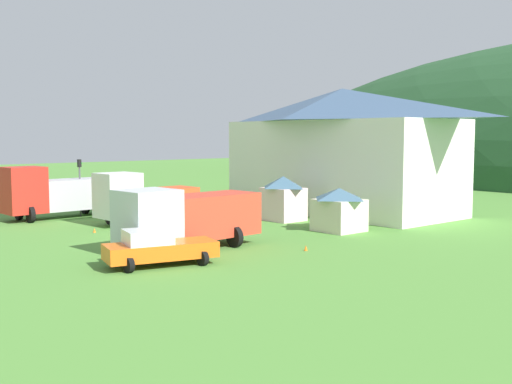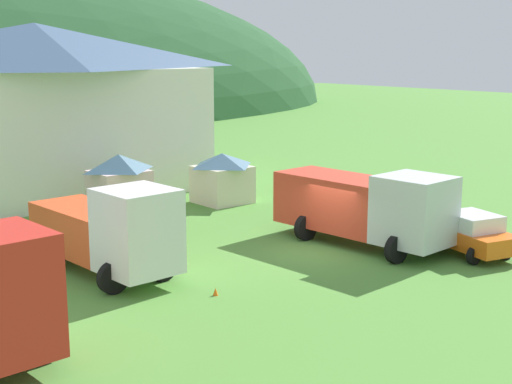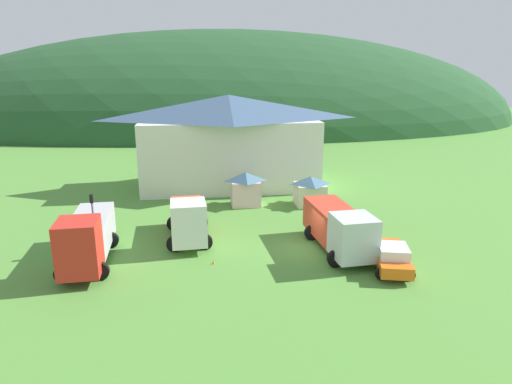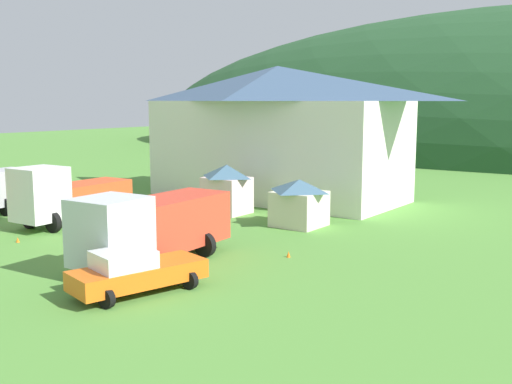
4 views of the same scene
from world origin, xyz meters
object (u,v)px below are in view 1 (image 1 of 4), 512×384
Objects in this scene: heavy_rig_white at (141,198)px; service_pickup_orange at (158,248)px; play_shed_pink at (283,198)px; crane_truck_red at (57,192)px; tow_truck_silver at (185,216)px; play_shed_cream at (339,209)px; traffic_cone_mid_row at (94,232)px; traffic_light_west at (80,181)px; depot_building at (341,149)px; traffic_cone_near_pickup at (306,251)px.

heavy_rig_white is 1.36× the size of service_pickup_orange.
play_shed_pink reaches higher than service_pickup_orange.
tow_truck_silver is (16.13, -0.07, -0.09)m from crane_truck_red.
heavy_rig_white is 10.47m from tow_truck_silver.
service_pickup_orange is at bearing -83.22° from play_shed_cream.
service_pickup_orange reaches higher than traffic_cone_mid_row.
play_shed_cream is 14.80m from traffic_cone_mid_row.
play_shed_pink is at bearing 173.18° from play_shed_cream.
heavy_rig_white reaches higher than play_shed_cream.
traffic_cone_mid_row is (7.61, -2.62, -2.52)m from traffic_light_west.
depot_building is at bearing 147.90° from crane_truck_red.
traffic_cone_near_pickup is at bearing 23.79° from traffic_cone_mid_row.
traffic_light_west is at bearing -99.84° from tow_truck_silver.
crane_truck_red is 20.71m from traffic_cone_near_pickup.
play_shed_pink is 16.20m from service_pickup_orange.
crane_truck_red is 8.00m from traffic_cone_mid_row.
play_shed_cream is 19.91m from crane_truck_red.
traffic_cone_near_pickup is at bearing 99.95° from crane_truck_red.
play_shed_pink is 15.86m from crane_truck_red.
play_shed_pink is at bearing 74.48° from traffic_cone_mid_row.
service_pickup_orange is (12.32, -6.25, -0.86)m from heavy_rig_white.
service_pickup_orange is (7.34, -14.42, -0.73)m from play_shed_pink.
traffic_light_west reaches higher than crane_truck_red.
service_pickup_orange is 9.47× the size of traffic_cone_near_pickup.
tow_truck_silver is at bearing -93.84° from play_shed_cream.
traffic_light_west is (-16.01, 1.71, 0.78)m from tow_truck_silver.
traffic_light_west is 7.44× the size of traffic_cone_near_pickup.
play_shed_cream reaches higher than service_pickup_orange.
traffic_cone_near_pickup is (9.00, -6.80, -1.56)m from play_shed_pink.
heavy_rig_white is at bearing 13.76° from traffic_light_west.
play_shed_cream is at bearing 172.41° from tow_truck_silver.
depot_building is 36.69× the size of traffic_cone_mid_row.
traffic_light_west is at bearing 173.18° from crane_truck_red.
crane_truck_red reaches higher than tow_truck_silver.
play_shed_cream is 5.76m from play_shed_pink.
traffic_light_west reaches higher than heavy_rig_white.
crane_truck_red reaches higher than traffic_cone_mid_row.
crane_truck_red is 16.13m from tow_truck_silver.
crane_truck_red is (-16.85, -10.60, 0.48)m from play_shed_cream.
tow_truck_silver is 3.97m from service_pickup_orange.
play_shed_cream is 13.84m from service_pickup_orange.
heavy_rig_white reaches higher than traffic_cone_mid_row.
traffic_cone_mid_row is at bearing -19.00° from traffic_light_west.
traffic_light_west reaches higher than play_shed_cream.
tow_truck_silver is 6.31m from traffic_cone_near_pickup.
depot_building reaches higher than traffic_cone_near_pickup.
tow_truck_silver is at bearing 69.60° from heavy_rig_white.
service_pickup_orange is (18.48, -3.13, -1.00)m from crane_truck_red.
traffic_cone_near_pickup reaches higher than traffic_cone_mid_row.
service_pickup_orange is at bearing 33.76° from tow_truck_silver.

